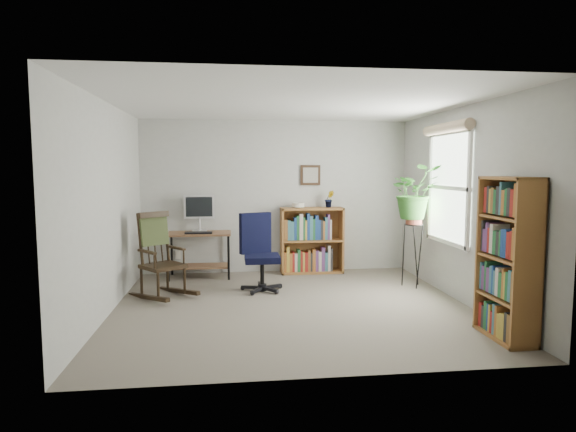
{
  "coord_description": "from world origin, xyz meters",
  "views": [
    {
      "loc": [
        -0.72,
        -5.59,
        1.65
      ],
      "look_at": [
        0.0,
        0.4,
        1.05
      ],
      "focal_mm": 30.0,
      "sensor_mm": 36.0,
      "label": 1
    }
  ],
  "objects": [
    {
      "name": "low_bookshelf",
      "position": [
        0.55,
        1.82,
        0.52
      ],
      "size": [
        0.98,
        0.33,
        1.04
      ],
      "primitive_type": null,
      "color": "#946030",
      "rests_on": "floor"
    },
    {
      "name": "window",
      "position": [
        2.06,
        0.3,
        1.4
      ],
      "size": [
        0.12,
        1.2,
        1.5
      ],
      "primitive_type": null,
      "color": "white",
      "rests_on": "wall_right"
    },
    {
      "name": "floor",
      "position": [
        0.0,
        0.0,
        0.0
      ],
      "size": [
        4.2,
        4.0,
        0.0
      ],
      "primitive_type": "cube",
      "color": "slate",
      "rests_on": "ground"
    },
    {
      "name": "wall_back",
      "position": [
        0.0,
        2.0,
        1.2
      ],
      "size": [
        4.2,
        0.0,
        2.4
      ],
      "primitive_type": "cube",
      "color": "#B1B1AD",
      "rests_on": "ground"
    },
    {
      "name": "plant_stand",
      "position": [
        1.8,
        0.77,
        0.51
      ],
      "size": [
        0.37,
        0.37,
        1.03
      ],
      "primitive_type": null,
      "rotation": [
        0.0,
        0.0,
        0.38
      ],
      "color": "black",
      "rests_on": "floor"
    },
    {
      "name": "wall_front",
      "position": [
        0.0,
        -2.0,
        1.2
      ],
      "size": [
        4.2,
        0.0,
        2.4
      ],
      "primitive_type": "cube",
      "color": "#B1B1AD",
      "rests_on": "ground"
    },
    {
      "name": "spider_plant",
      "position": [
        1.8,
        0.77,
        1.68
      ],
      "size": [
        1.69,
        1.88,
        1.46
      ],
      "primitive_type": "imported",
      "color": "#306D26",
      "rests_on": "plant_stand"
    },
    {
      "name": "potted_plant_small",
      "position": [
        0.83,
        1.83,
        1.09
      ],
      "size": [
        0.13,
        0.24,
        0.11
      ],
      "primitive_type": "imported",
      "color": "#306D26",
      "rests_on": "low_bookshelf"
    },
    {
      "name": "tall_bookshelf",
      "position": [
        1.92,
        -1.33,
        0.79
      ],
      "size": [
        0.29,
        0.69,
        1.57
      ],
      "primitive_type": null,
      "color": "#946030",
      "rests_on": "floor"
    },
    {
      "name": "rocking_chair",
      "position": [
        -1.59,
        0.61,
        0.56
      ],
      "size": [
        1.05,
        1.1,
        1.11
      ],
      "primitive_type": null,
      "rotation": [
        0.0,
        0.0,
        0.68
      ],
      "color": "black",
      "rests_on": "floor"
    },
    {
      "name": "monitor",
      "position": [
        -1.2,
        1.84,
        0.97
      ],
      "size": [
        0.46,
        0.16,
        0.56
      ],
      "primitive_type": null,
      "color": "silver",
      "rests_on": "desk"
    },
    {
      "name": "wall_left",
      "position": [
        -2.1,
        0.0,
        1.2
      ],
      "size": [
        0.0,
        4.0,
        2.4
      ],
      "primitive_type": "cube",
      "color": "#B1B1AD",
      "rests_on": "ground"
    },
    {
      "name": "framed_picture",
      "position": [
        0.55,
        1.97,
        1.54
      ],
      "size": [
        0.32,
        0.04,
        0.32
      ],
      "primitive_type": null,
      "color": "black",
      "rests_on": "wall_back"
    },
    {
      "name": "office_chair",
      "position": [
        -0.31,
        0.77,
        0.53
      ],
      "size": [
        0.75,
        0.75,
        1.06
      ],
      "primitive_type": null,
      "rotation": [
        0.0,
        0.0,
        0.38
      ],
      "color": "black",
      "rests_on": "floor"
    },
    {
      "name": "wall_right",
      "position": [
        2.1,
        0.0,
        1.2
      ],
      "size": [
        0.0,
        4.0,
        2.4
      ],
      "primitive_type": "cube",
      "color": "#B1B1AD",
      "rests_on": "ground"
    },
    {
      "name": "ceiling",
      "position": [
        0.0,
        0.0,
        2.4
      ],
      "size": [
        4.2,
        4.0,
        0.0
      ],
      "primitive_type": "cube",
      "color": "silver",
      "rests_on": "ground"
    },
    {
      "name": "desk",
      "position": [
        -1.2,
        1.7,
        0.34
      ],
      "size": [
        0.95,
        0.52,
        0.69
      ],
      "primitive_type": null,
      "color": "brown",
      "rests_on": "floor"
    },
    {
      "name": "keyboard",
      "position": [
        -1.2,
        1.58,
        0.7
      ],
      "size": [
        0.4,
        0.15,
        0.02
      ],
      "primitive_type": "cube",
      "color": "black",
      "rests_on": "desk"
    }
  ]
}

